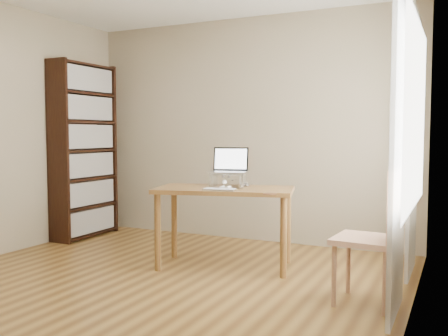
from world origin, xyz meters
TOP-DOWN VIEW (x-y plane):
  - room at (0.03, 0.01)m, footprint 4.04×4.54m
  - bookshelf at (-1.83, 1.55)m, footprint 0.30×0.90m
  - curtains at (1.92, 0.80)m, footprint 0.03×1.90m
  - desk at (0.30, 1.02)m, footprint 1.38×0.92m
  - laptop_stand at (0.30, 1.10)m, footprint 0.32×0.25m
  - laptop at (0.30, 1.16)m, footprint 0.39×0.36m
  - keyboard at (0.36, 0.80)m, footprint 0.31×0.16m
  - coaster at (0.86, 0.73)m, footprint 0.11×0.11m
  - cat at (0.34, 1.13)m, footprint 0.23×0.47m
  - chair at (1.76, 0.54)m, footprint 0.48×0.48m

SIDE VIEW (x-z plane):
  - chair at x=1.76m, z-range 0.04..1.05m
  - desk at x=0.30m, z-range 0.26..1.01m
  - coaster at x=0.86m, z-range 0.75..0.76m
  - keyboard at x=0.36m, z-range 0.75..0.77m
  - cat at x=0.34m, z-range 0.74..0.88m
  - laptop_stand at x=0.30m, z-range 0.77..0.90m
  - laptop at x=0.30m, z-range 0.82..1.06m
  - bookshelf at x=-1.83m, z-range 0.00..2.10m
  - curtains at x=1.92m, z-range 0.05..2.29m
  - room at x=0.03m, z-range -0.02..2.62m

